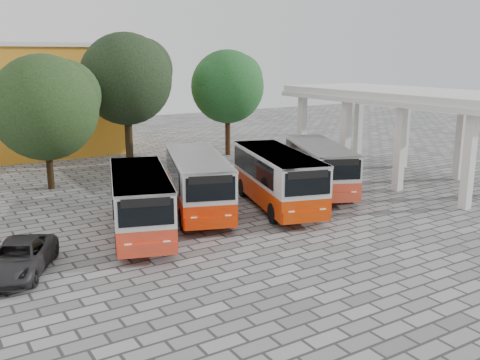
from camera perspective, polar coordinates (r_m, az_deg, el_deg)
ground at (r=24.83m, az=7.35°, el=-4.34°), size 90.00×90.00×0.00m
terminal_shelter at (r=34.02m, az=17.21°, el=8.36°), size 6.80×15.80×5.40m
bus_far_left at (r=22.81m, az=-10.60°, el=-2.01°), size 4.39×7.83×2.65m
bus_centre_left at (r=25.65m, az=-4.51°, el=0.02°), size 4.76×8.20×2.77m
bus_centre_right at (r=26.45m, az=3.98°, el=0.46°), size 4.42×8.22×2.80m
bus_far_right at (r=29.84m, az=8.49°, el=1.65°), size 5.04×7.91×2.66m
tree_left at (r=31.68m, az=-20.00°, el=7.63°), size 6.15×5.86×7.53m
tree_middle at (r=36.27m, az=-11.97°, el=10.81°), size 6.29×5.99×8.91m
tree_right at (r=40.44m, az=-1.28°, el=10.18°), size 5.71×5.44×7.86m
parked_car at (r=20.19m, az=-22.60°, el=-7.72°), size 3.59×4.53×1.14m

